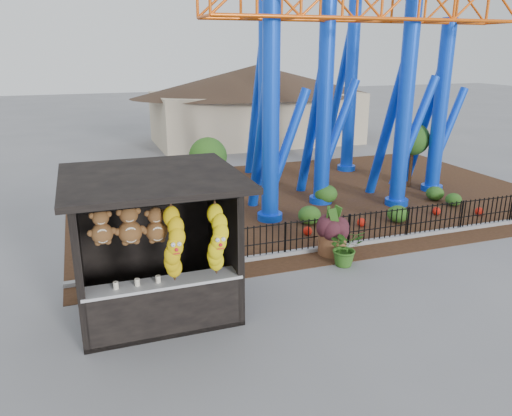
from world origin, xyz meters
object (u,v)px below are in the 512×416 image
object	(u,v)px
prize_booth	(156,250)
terracotta_planter	(332,243)
roller_coaster	(343,21)
potted_plant	(345,247)

from	to	relation	value
prize_booth	terracotta_planter	xyz separation A→B (m)	(5.09, 1.79, -1.20)
roller_coaster	prize_booth	bearing A→B (deg)	-137.97
terracotta_planter	potted_plant	distance (m)	0.82
prize_booth	terracotta_planter	size ratio (longest dim) A/B	4.46
roller_coaster	potted_plant	bearing A→B (deg)	-115.84
roller_coaster	terracotta_planter	xyz separation A→B (m)	(-3.02, -5.53, -6.11)
roller_coaster	terracotta_planter	bearing A→B (deg)	-118.68
prize_booth	potted_plant	distance (m)	5.25
roller_coaster	potted_plant	world-z (taller)	roller_coaster
prize_booth	potted_plant	size ratio (longest dim) A/B	3.46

